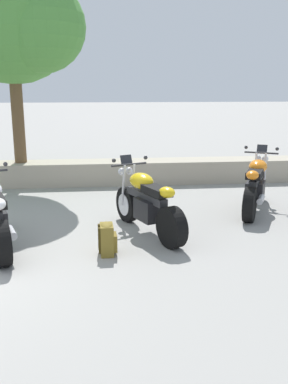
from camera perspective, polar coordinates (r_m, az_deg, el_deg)
stone_wall at (r=10.72m, az=-18.02°, el=2.28°), size 36.00×0.80×0.55m
motorcycle_yellow_centre at (r=6.84m, az=0.38°, el=-1.60°), size 1.05×1.96×1.18m
motorcycle_orange_far_right at (r=8.35m, az=14.74°, el=0.80°), size 1.15×1.90×1.18m
rider_backpack at (r=6.05m, az=-4.94°, el=-6.17°), size 0.27×0.31×0.47m
leafy_tree_mid_left at (r=10.48m, az=-16.66°, el=21.49°), size 3.17×3.02×4.83m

